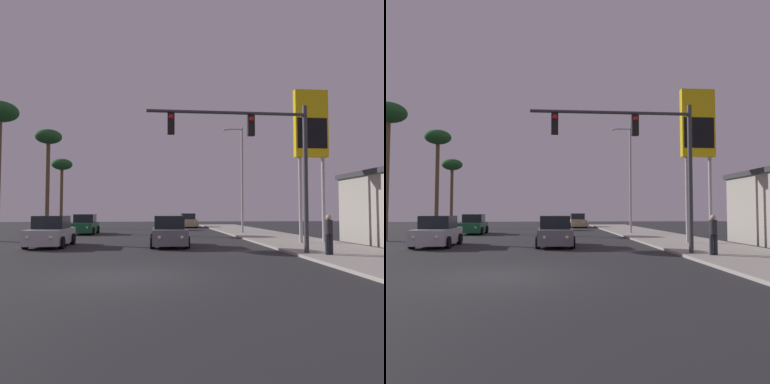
# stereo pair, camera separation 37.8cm
# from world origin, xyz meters

# --- Properties ---
(ground_plane) EXTENTS (120.00, 120.00, 0.00)m
(ground_plane) POSITION_xyz_m (0.00, 0.00, 0.00)
(ground_plane) COLOR #28282B
(sidewalk_right) EXTENTS (5.00, 60.00, 0.12)m
(sidewalk_right) POSITION_xyz_m (9.50, 10.00, 0.06)
(sidewalk_right) COLOR #9E998E
(sidewalk_right) RESTS_ON ground
(car_grey) EXTENTS (2.04, 4.31, 1.68)m
(car_grey) POSITION_xyz_m (1.73, 9.49, 0.76)
(car_grey) COLOR slate
(car_grey) RESTS_ON ground
(car_green) EXTENTS (2.04, 4.32, 1.68)m
(car_green) POSITION_xyz_m (-4.97, 21.38, 0.76)
(car_green) COLOR #195933
(car_green) RESTS_ON ground
(car_silver) EXTENTS (2.04, 4.31, 1.68)m
(car_silver) POSITION_xyz_m (-4.72, 9.95, 0.76)
(car_silver) COLOR #B7B7BC
(car_silver) RESTS_ON ground
(car_tan) EXTENTS (2.04, 4.33, 1.68)m
(car_tan) POSITION_xyz_m (4.89, 33.46, 0.76)
(car_tan) COLOR tan
(car_tan) RESTS_ON ground
(traffic_light_mast) EXTENTS (7.10, 0.36, 6.50)m
(traffic_light_mast) POSITION_xyz_m (5.55, 4.59, 4.72)
(traffic_light_mast) COLOR #38383D
(traffic_light_mast) RESTS_ON sidewalk_right
(street_lamp) EXTENTS (1.74, 0.24, 9.00)m
(street_lamp) POSITION_xyz_m (8.23, 19.99, 5.12)
(street_lamp) COLOR #99999E
(street_lamp) RESTS_ON sidewalk_right
(gas_station_sign) EXTENTS (2.00, 0.42, 9.00)m
(gas_station_sign) POSITION_xyz_m (10.13, 9.86, 6.62)
(gas_station_sign) COLOR #99999E
(gas_station_sign) RESTS_ON sidewalk_right
(pedestrian_on_sidewalk) EXTENTS (0.34, 0.32, 1.67)m
(pedestrian_on_sidewalk) POSITION_xyz_m (8.18, 3.78, 1.03)
(pedestrian_on_sidewalk) COLOR #23232D
(pedestrian_on_sidewalk) RESTS_ON sidewalk_right
(palm_tree_near) EXTENTS (2.40, 2.40, 9.11)m
(palm_tree_near) POSITION_xyz_m (-9.21, 14.00, 7.92)
(palm_tree_near) COLOR brown
(palm_tree_near) RESTS_ON ground
(palm_tree_mid) EXTENTS (2.40, 2.40, 9.47)m
(palm_tree_mid) POSITION_xyz_m (-8.85, 24.00, 8.23)
(palm_tree_mid) COLOR brown
(palm_tree_mid) RESTS_ON ground
(palm_tree_far) EXTENTS (2.40, 2.40, 8.15)m
(palm_tree_far) POSITION_xyz_m (-10.02, 34.00, 7.06)
(palm_tree_far) COLOR brown
(palm_tree_far) RESTS_ON ground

